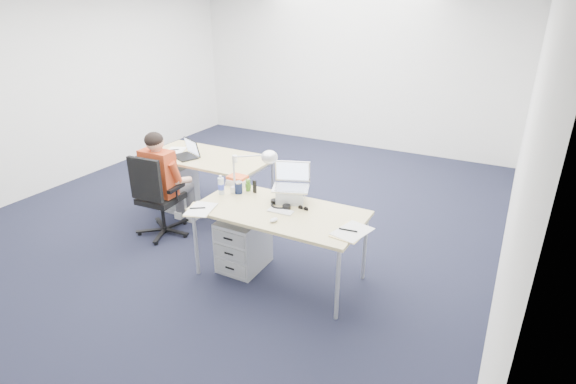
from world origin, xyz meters
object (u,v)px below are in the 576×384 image
Objects in this scene: book_stack at (238,180)px; office_chair at (161,212)px; desk_near at (279,215)px; desk_lamp at (247,170)px; wireless_keyboard at (280,211)px; water_bottle at (221,185)px; computer_mouse at (274,220)px; dark_laptop at (184,149)px; bear_figurine at (248,185)px; drawer_pedestal_far at (175,186)px; cordless_phone at (255,187)px; far_cup at (235,159)px; silver_laptop at (291,184)px; headphones at (281,204)px; desk_far at (207,160)px; drawer_pedestal_near at (244,243)px; sunglasses at (303,208)px; can_koozie at (239,187)px; seated_person at (168,181)px.

office_chair is at bearing -166.56° from book_stack.
desk_near is 2.99× the size of desk_lamp.
office_chair is 1.09m from book_stack.
wireless_keyboard is 1.21× the size of water_bottle.
desk_near is 18.00× the size of computer_mouse.
book_stack is (0.01, 0.29, -0.05)m from water_bottle.
desk_near is at bearing -0.39° from dark_laptop.
wireless_keyboard is at bearing -23.68° from bear_figurine.
drawer_pedestal_far is 1.79m from cordless_phone.
far_cup is at bearing 136.99° from bear_figurine.
silver_laptop is at bearing 93.68° from wireless_keyboard.
dark_laptop reaches higher than headphones.
desk_far reaches higher than drawer_pedestal_near.
sunglasses is (0.62, -0.13, -0.05)m from cordless_phone.
water_bottle is (1.33, -0.77, 0.56)m from drawer_pedestal_far.
computer_mouse is 0.70m from desk_lamp.
headphones is at bearing -8.96° from desk_lamp.
bear_figurine is at bearing 173.50° from sunglasses.
cordless_phone is (-0.42, 0.25, 0.11)m from desk_near.
silver_laptop is 1.33m from far_cup.
desk_near is at bearing -22.74° from bear_figurine.
computer_mouse is 1.67m from far_cup.
drawer_pedestal_far is 1.04m from far_cup.
office_chair is at bearing -95.64° from desk_far.
bear_figurine is (1.14, 0.14, 0.51)m from office_chair.
office_chair reaches higher than water_bottle.
dark_laptop is (-1.86, 1.01, 0.10)m from computer_mouse.
desk_lamp reaches higher than drawer_pedestal_near.
desk_far is 7.95× the size of water_bottle.
dark_laptop is (-1.98, 0.67, 0.10)m from sunglasses.
desk_lamp reaches higher than computer_mouse.
desk_far is at bearing 177.27° from far_cup.
silver_laptop is 0.73m from water_bottle.
headphones is (1.53, -0.86, 0.07)m from desk_far.
book_stack is at bearing -19.72° from drawer_pedestal_far.
drawer_pedestal_near is 1.83m from drawer_pedestal_far.
drawer_pedestal_near is 2.22× the size of headphones.
bear_figurine reaches higher than drawer_pedestal_far.
silver_laptop is 0.52m from bear_figurine.
desk_far is 11.83× the size of cordless_phone.
desk_far is 2.91× the size of drawer_pedestal_near.
silver_laptop is at bearing -9.32° from book_stack.
office_chair is 1.87× the size of desk_lamp.
desk_far is 12.59× the size of can_koozie.
office_chair is 0.81m from drawer_pedestal_far.
cordless_phone is (1.22, 0.12, 0.51)m from office_chair.
can_koozie is (1.09, 0.03, 0.51)m from office_chair.
drawer_pedestal_near is at bearing -177.96° from desk_near.
headphones is at bearing -8.31° from seated_person.
water_bottle is (-0.71, -0.17, -0.09)m from silver_laptop.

